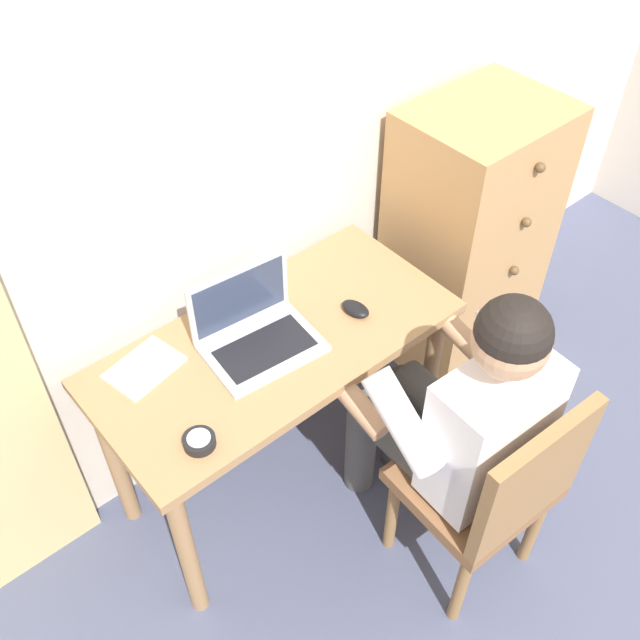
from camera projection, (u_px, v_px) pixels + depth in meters
The scene contains 9 objects.
wall_back at pixel (268, 117), 2.19m from camera, with size 4.80×0.05×2.50m, color beige.
desk at pixel (276, 366), 2.33m from camera, with size 1.16×0.55×0.74m.
dresser at pixel (467, 241), 2.86m from camera, with size 0.56×0.47×1.13m.
chair at pixel (493, 487), 2.16m from camera, with size 0.44×0.42×0.87m.
person_seated at pixel (457, 411), 2.13m from camera, with size 0.54×0.60×1.19m.
laptop at pixel (255, 330), 2.20m from camera, with size 0.36×0.28×0.24m.
computer_mouse at pixel (355, 309), 2.32m from camera, with size 0.06×0.10×0.03m, color black.
desk_clock at pixel (199, 441), 1.96m from camera, with size 0.09×0.09×0.03m.
notebook_pad at pixel (144, 368), 2.16m from camera, with size 0.21×0.15×0.01m, color silver.
Camera 1 is at (-1.16, 0.59, 2.37)m, focal length 40.85 mm.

